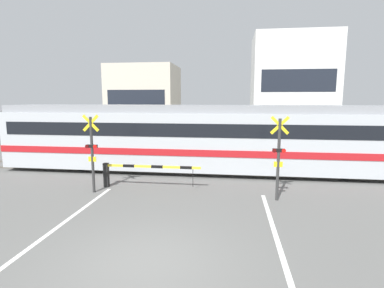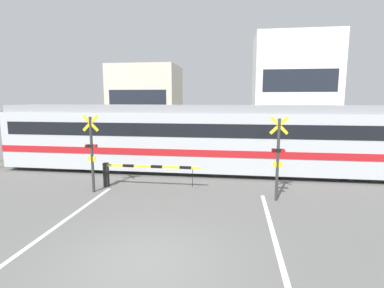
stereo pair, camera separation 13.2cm
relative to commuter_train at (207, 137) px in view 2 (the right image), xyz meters
The scene contains 12 objects.
ground_plane 9.18m from the commuter_train, 94.00° to the right, with size 160.00×160.00×0.00m, color #60605E.
rail_track_near 2.04m from the commuter_train, 131.15° to the right, with size 50.00×0.10×0.08m.
rail_track_far 2.04m from the commuter_train, 131.15° to the left, with size 50.00×0.10×0.08m.
road_stripe_left 9.30m from the commuter_train, 114.61° to the right, with size 0.14×9.36×0.01m.
road_stripe_right 8.86m from the commuter_train, 72.94° to the right, with size 0.14×9.36×0.01m.
commuter_train is the anchor object (origin of this frame).
crossing_barrier_near 4.53m from the commuter_train, 131.22° to the right, with size 4.19×0.20×1.04m.
crossing_barrier_far 3.49m from the commuter_train, 60.33° to the left, with size 4.19×0.20×1.04m.
crossing_signal_left 5.90m from the commuter_train, 136.04° to the right, with size 0.68×0.15×3.16m.
crossing_signal_right 5.07m from the commuter_train, 53.84° to the right, with size 0.68×0.15×3.16m.
building_left_of_street 16.91m from the commuter_train, 117.19° to the left, with size 6.59×5.77×7.05m.
building_right_of_street 16.74m from the commuter_train, 65.34° to the left, with size 7.46×5.77×9.66m.
Camera 2 is at (2.03, -6.23, 3.78)m, focal length 28.00 mm.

